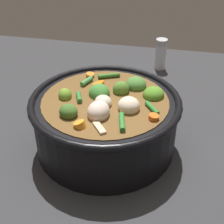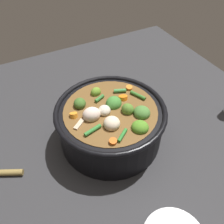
{
  "view_description": "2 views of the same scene",
  "coord_description": "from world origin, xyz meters",
  "views": [
    {
      "loc": [
        -0.53,
        -0.12,
        0.45
      ],
      "look_at": [
        -0.01,
        -0.02,
        0.09
      ],
      "focal_mm": 52.39,
      "sensor_mm": 36.0,
      "label": 1
    },
    {
      "loc": [
        -0.21,
        -0.42,
        0.56
      ],
      "look_at": [
        0.0,
        -0.0,
        0.1
      ],
      "focal_mm": 39.46,
      "sensor_mm": 36.0,
      "label": 2
    }
  ],
  "objects": [
    {
      "name": "ground_plane",
      "position": [
        0.0,
        0.0,
        0.0
      ],
      "size": [
        1.1,
        1.1,
        0.0
      ],
      "primitive_type": "plane",
      "color": "#2D2D30"
    },
    {
      "name": "cooking_pot",
      "position": [
        0.0,
        -0.0,
        0.06
      ],
      "size": [
        0.3,
        0.3,
        0.14
      ],
      "color": "black",
      "rests_on": "ground_plane"
    }
  ]
}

